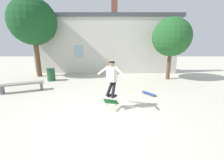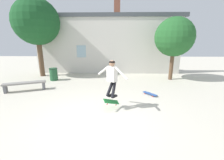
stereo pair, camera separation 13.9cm
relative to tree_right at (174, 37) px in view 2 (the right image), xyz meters
The scene contains 9 objects.
ground_plane 7.29m from the tree_right, 129.10° to the right, with size 40.00×40.00×0.00m, color beige.
building_backdrop 4.70m from the tree_right, 155.36° to the left, with size 11.62×0.52×5.77m.
tree_right is the anchor object (origin of this frame).
tree_left 9.13m from the tree_right, behind, with size 3.08×3.08×5.30m.
park_bench 9.03m from the tree_right, 162.63° to the right, with size 1.98×1.08×0.46m.
trash_bin 8.05m from the tree_right, behind, with size 0.53×0.53×0.80m.
skater 6.10m from the tree_right, 129.51° to the right, with size 1.12×0.90×1.37m.
skateboard_flipping 6.47m from the tree_right, 129.25° to the right, with size 0.60×0.66×0.41m.
skateboard_resting 4.50m from the tree_right, 123.35° to the right, with size 0.63×0.71×0.08m.
Camera 2 is at (0.63, -4.59, 2.53)m, focal length 24.00 mm.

